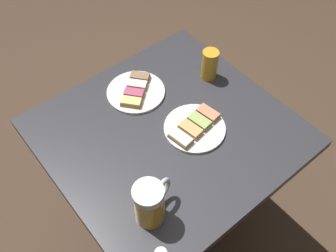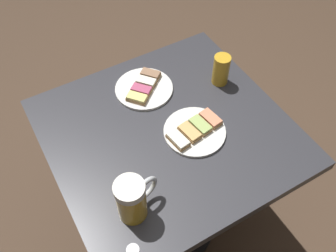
# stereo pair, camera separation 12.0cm
# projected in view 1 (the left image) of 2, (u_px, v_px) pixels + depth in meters

# --- Properties ---
(ground_plane) EXTENTS (6.00, 6.00, 0.00)m
(ground_plane) POSITION_uv_depth(u_px,v_px,m) (168.00, 221.00, 1.79)
(ground_plane) COLOR #4C3828
(cafe_table) EXTENTS (0.74, 0.77, 0.72)m
(cafe_table) POSITION_uv_depth(u_px,v_px,m) (168.00, 156.00, 1.34)
(cafe_table) COLOR black
(cafe_table) RESTS_ON ground_plane
(plate_near) EXTENTS (0.20, 0.20, 0.03)m
(plate_near) POSITION_uv_depth(u_px,v_px,m) (195.00, 127.00, 1.21)
(plate_near) COLOR white
(plate_near) RESTS_ON cafe_table
(plate_far) EXTENTS (0.21, 0.21, 0.03)m
(plate_far) POSITION_uv_depth(u_px,v_px,m) (136.00, 91.00, 1.32)
(plate_far) COLOR white
(plate_far) RESTS_ON cafe_table
(beer_mug) EXTENTS (0.08, 0.13, 0.14)m
(beer_mug) POSITION_uv_depth(u_px,v_px,m) (150.00, 203.00, 0.98)
(beer_mug) COLOR gold
(beer_mug) RESTS_ON cafe_table
(beer_glass_small) EXTENTS (0.06, 0.06, 0.11)m
(beer_glass_small) POSITION_uv_depth(u_px,v_px,m) (210.00, 65.00, 1.33)
(beer_glass_small) COLOR gold
(beer_glass_small) RESTS_ON cafe_table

